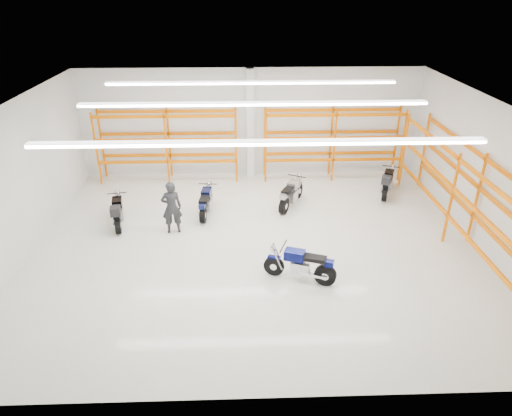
{
  "coord_description": "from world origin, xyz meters",
  "views": [
    {
      "loc": [
        -0.39,
        -12.51,
        7.57
      ],
      "look_at": [
        0.05,
        0.5,
        1.05
      ],
      "focal_mm": 32.0,
      "sensor_mm": 36.0,
      "label": 1
    }
  ],
  "objects_px": {
    "motorcycle_back_d": "(387,183)",
    "structural_column": "(250,124)",
    "motorcycle_main": "(303,266)",
    "standing_man": "(172,207)",
    "motorcycle_back_a": "(118,213)",
    "motorcycle_back_b": "(206,203)",
    "motorcycle_back_c": "(291,195)"
  },
  "relations": [
    {
      "from": "standing_man",
      "to": "structural_column",
      "type": "relative_size",
      "value": 0.4
    },
    {
      "from": "structural_column",
      "to": "motorcycle_back_a",
      "type": "bearing_deg",
      "value": -136.33
    },
    {
      "from": "motorcycle_main",
      "to": "motorcycle_back_a",
      "type": "relative_size",
      "value": 0.98
    },
    {
      "from": "motorcycle_back_b",
      "to": "structural_column",
      "type": "height_order",
      "value": "structural_column"
    },
    {
      "from": "motorcycle_back_a",
      "to": "motorcycle_back_d",
      "type": "bearing_deg",
      "value": 12.3
    },
    {
      "from": "motorcycle_back_a",
      "to": "motorcycle_back_b",
      "type": "xyz_separation_m",
      "value": [
        2.94,
        0.74,
        -0.04
      ]
    },
    {
      "from": "motorcycle_main",
      "to": "structural_column",
      "type": "xyz_separation_m",
      "value": [
        -1.27,
        7.8,
        1.77
      ]
    },
    {
      "from": "structural_column",
      "to": "standing_man",
      "type": "bearing_deg",
      "value": -118.91
    },
    {
      "from": "motorcycle_back_c",
      "to": "motorcycle_back_b",
      "type": "bearing_deg",
      "value": -169.73
    },
    {
      "from": "motorcycle_main",
      "to": "structural_column",
      "type": "distance_m",
      "value": 8.1
    },
    {
      "from": "motorcycle_back_b",
      "to": "motorcycle_back_c",
      "type": "relative_size",
      "value": 1.04
    },
    {
      "from": "motorcycle_main",
      "to": "motorcycle_back_d",
      "type": "distance_m",
      "value": 6.82
    },
    {
      "from": "motorcycle_main",
      "to": "standing_man",
      "type": "height_order",
      "value": "standing_man"
    },
    {
      "from": "motorcycle_main",
      "to": "motorcycle_back_a",
      "type": "height_order",
      "value": "motorcycle_back_a"
    },
    {
      "from": "motorcycle_back_a",
      "to": "motorcycle_main",
      "type": "bearing_deg",
      "value": -29.86
    },
    {
      "from": "standing_man",
      "to": "motorcycle_back_d",
      "type": "bearing_deg",
      "value": -171.53
    },
    {
      "from": "motorcycle_back_a",
      "to": "motorcycle_back_c",
      "type": "relative_size",
      "value": 1.06
    },
    {
      "from": "standing_man",
      "to": "structural_column",
      "type": "xyz_separation_m",
      "value": [
        2.7,
        4.89,
        1.34
      ]
    },
    {
      "from": "motorcycle_back_d",
      "to": "standing_man",
      "type": "distance_m",
      "value": 8.39
    },
    {
      "from": "motorcycle_back_d",
      "to": "standing_man",
      "type": "bearing_deg",
      "value": -161.7
    },
    {
      "from": "motorcycle_main",
      "to": "standing_man",
      "type": "bearing_deg",
      "value": 143.81
    },
    {
      "from": "motorcycle_back_c",
      "to": "standing_man",
      "type": "distance_m",
      "value": 4.49
    },
    {
      "from": "motorcycle_back_c",
      "to": "structural_column",
      "type": "xyz_separation_m",
      "value": [
        -1.41,
        3.12,
        1.77
      ]
    },
    {
      "from": "motorcycle_back_d",
      "to": "standing_man",
      "type": "height_order",
      "value": "standing_man"
    },
    {
      "from": "motorcycle_back_b",
      "to": "structural_column",
      "type": "xyz_separation_m",
      "value": [
        1.69,
        3.68,
        1.79
      ]
    },
    {
      "from": "motorcycle_back_b",
      "to": "standing_man",
      "type": "relative_size",
      "value": 1.1
    },
    {
      "from": "motorcycle_back_d",
      "to": "structural_column",
      "type": "height_order",
      "value": "structural_column"
    },
    {
      "from": "motorcycle_main",
      "to": "motorcycle_back_c",
      "type": "height_order",
      "value": "motorcycle_back_c"
    },
    {
      "from": "motorcycle_back_a",
      "to": "motorcycle_back_b",
      "type": "distance_m",
      "value": 3.03
    },
    {
      "from": "motorcycle_back_b",
      "to": "motorcycle_back_c",
      "type": "bearing_deg",
      "value": 10.27
    },
    {
      "from": "motorcycle_main",
      "to": "motorcycle_back_d",
      "type": "height_order",
      "value": "motorcycle_back_d"
    },
    {
      "from": "structural_column",
      "to": "motorcycle_back_c",
      "type": "bearing_deg",
      "value": -65.74
    }
  ]
}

